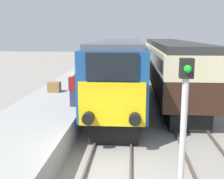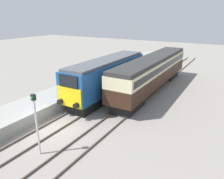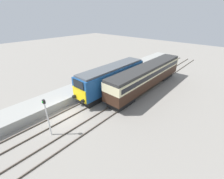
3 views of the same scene
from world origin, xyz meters
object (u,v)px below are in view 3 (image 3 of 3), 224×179
passenger_carriage (147,75)px  luggage_crate (94,77)px  signal_post (47,115)px  person_on_platform (86,84)px  locomotive (112,78)px

passenger_carriage → luggage_crate: size_ratio=24.09×
signal_post → luggage_crate: size_ratio=5.66×
person_on_platform → luggage_crate: (-1.84, 3.19, -0.49)m
signal_post → luggage_crate: (-5.53, 10.78, -1.04)m
passenger_carriage → person_on_platform: (-5.39, -7.53, -0.53)m
locomotive → person_on_platform: 3.88m
signal_post → locomotive: bearing=98.9°
passenger_carriage → signal_post: 15.21m
passenger_carriage → locomotive: bearing=-128.9°
locomotive → passenger_carriage: locomotive is taller
locomotive → signal_post: locomotive is taller
locomotive → luggage_crate: (-3.83, -0.11, -0.89)m
signal_post → luggage_crate: 12.16m
person_on_platform → signal_post: 8.45m
passenger_carriage → person_on_platform: 9.27m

